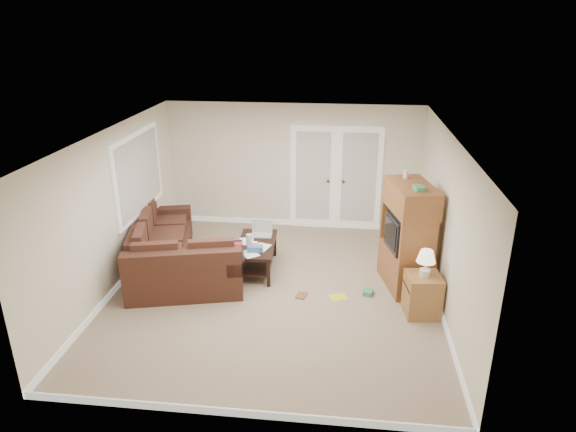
# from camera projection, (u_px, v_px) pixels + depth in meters

# --- Properties ---
(floor) EXTENTS (5.50, 5.50, 0.00)m
(floor) POSITION_uv_depth(u_px,v_px,m) (275.00, 291.00, 8.09)
(floor) COLOR gray
(floor) RESTS_ON ground
(ceiling) EXTENTS (5.00, 5.50, 0.02)m
(ceiling) POSITION_uv_depth(u_px,v_px,m) (273.00, 134.00, 7.18)
(ceiling) COLOR silver
(ceiling) RESTS_ON wall_back
(wall_left) EXTENTS (0.02, 5.50, 2.50)m
(wall_left) POSITION_uv_depth(u_px,v_px,m) (114.00, 211.00, 7.90)
(wall_left) COLOR white
(wall_left) RESTS_ON floor
(wall_right) EXTENTS (0.02, 5.50, 2.50)m
(wall_right) POSITION_uv_depth(u_px,v_px,m) (446.00, 225.00, 7.37)
(wall_right) COLOR white
(wall_right) RESTS_ON floor
(wall_back) EXTENTS (5.00, 0.02, 2.50)m
(wall_back) POSITION_uv_depth(u_px,v_px,m) (293.00, 167.00, 10.18)
(wall_back) COLOR white
(wall_back) RESTS_ON floor
(wall_front) EXTENTS (5.00, 0.02, 2.50)m
(wall_front) POSITION_uv_depth(u_px,v_px,m) (236.00, 319.00, 5.09)
(wall_front) COLOR white
(wall_front) RESTS_ON floor
(baseboards) EXTENTS (5.00, 5.50, 0.10)m
(baseboards) POSITION_uv_depth(u_px,v_px,m) (275.00, 288.00, 8.08)
(baseboards) COLOR white
(baseboards) RESTS_ON floor
(french_doors) EXTENTS (1.80, 0.05, 2.13)m
(french_doors) POSITION_uv_depth(u_px,v_px,m) (336.00, 179.00, 10.14)
(french_doors) COLOR white
(french_doors) RESTS_ON floor
(window_left) EXTENTS (0.05, 1.92, 1.42)m
(window_left) POSITION_uv_depth(u_px,v_px,m) (139.00, 173.00, 8.71)
(window_left) COLOR white
(window_left) RESTS_ON wall_left
(sectional_sofa) EXTENTS (2.38, 2.83, 0.83)m
(sectional_sofa) POSITION_uv_depth(u_px,v_px,m) (172.00, 256.00, 8.53)
(sectional_sofa) COLOR #432419
(sectional_sofa) RESTS_ON floor
(coffee_table) EXTENTS (0.67, 1.25, 0.83)m
(coffee_table) POSITION_uv_depth(u_px,v_px,m) (257.00, 255.00, 8.69)
(coffee_table) COLOR black
(coffee_table) RESTS_ON floor
(tv_armoire) EXTENTS (0.81, 1.16, 1.82)m
(tv_armoire) POSITION_uv_depth(u_px,v_px,m) (407.00, 236.00, 7.97)
(tv_armoire) COLOR brown
(tv_armoire) RESTS_ON floor
(side_cabinet) EXTENTS (0.53, 0.53, 1.01)m
(side_cabinet) POSITION_uv_depth(u_px,v_px,m) (423.00, 291.00, 7.35)
(side_cabinet) COLOR olive
(side_cabinet) RESTS_ON floor
(space_heater) EXTENTS (0.15, 0.13, 0.31)m
(space_heater) POSITION_uv_depth(u_px,v_px,m) (401.00, 228.00, 10.08)
(space_heater) COLOR silver
(space_heater) RESTS_ON floor
(floor_magazine) EXTENTS (0.31, 0.27, 0.01)m
(floor_magazine) POSITION_uv_depth(u_px,v_px,m) (338.00, 297.00, 7.91)
(floor_magazine) COLOR yellow
(floor_magazine) RESTS_ON floor
(floor_greenbox) EXTENTS (0.18, 0.21, 0.08)m
(floor_greenbox) POSITION_uv_depth(u_px,v_px,m) (368.00, 292.00, 7.99)
(floor_greenbox) COLOR #408C58
(floor_greenbox) RESTS_ON floor
(floor_book) EXTENTS (0.19, 0.24, 0.02)m
(floor_book) POSITION_uv_depth(u_px,v_px,m) (297.00, 295.00, 7.97)
(floor_book) COLOR brown
(floor_book) RESTS_ON floor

